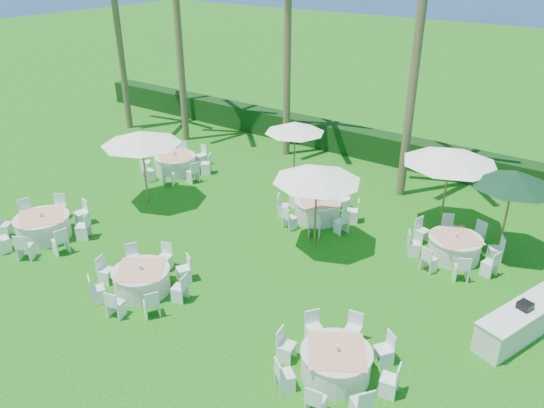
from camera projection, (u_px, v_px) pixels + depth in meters
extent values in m
plane|color=#15530E|center=(192.00, 283.00, 15.26)|extent=(120.00, 120.00, 0.00)
cube|color=black|center=(375.00, 146.00, 23.76)|extent=(34.00, 1.00, 1.20)
cylinder|color=silver|center=(43.00, 227.00, 17.45)|extent=(1.69, 1.69, 0.74)
cylinder|color=silver|center=(41.00, 217.00, 17.28)|extent=(1.77, 1.77, 0.03)
cube|color=#E49776|center=(41.00, 217.00, 17.27)|extent=(1.90, 1.90, 0.01)
cylinder|color=silver|center=(41.00, 214.00, 17.23)|extent=(0.12, 0.12, 0.16)
cube|color=white|center=(83.00, 226.00, 17.37)|extent=(0.57, 0.57, 0.88)
cube|color=white|center=(81.00, 213.00, 18.23)|extent=(0.49, 0.49, 0.88)
cube|color=white|center=(59.00, 207.00, 18.60)|extent=(0.57, 0.57, 0.88)
cube|color=white|center=(28.00, 212.00, 18.28)|extent=(0.49, 0.49, 0.88)
cube|color=white|center=(3.00, 225.00, 17.46)|extent=(0.57, 0.57, 0.88)
cube|color=white|center=(1.00, 239.00, 16.61)|extent=(0.49, 0.49, 0.88)
cube|color=white|center=(25.00, 246.00, 16.23)|extent=(0.57, 0.57, 0.88)
cube|color=white|center=(60.00, 240.00, 16.55)|extent=(0.49, 0.49, 0.88)
cylinder|color=silver|center=(142.00, 281.00, 14.77)|extent=(1.54, 1.54, 0.67)
cylinder|color=silver|center=(141.00, 270.00, 14.62)|extent=(1.60, 1.60, 0.03)
cube|color=#E49776|center=(140.00, 270.00, 14.61)|extent=(1.73, 1.73, 0.01)
cylinder|color=silver|center=(140.00, 267.00, 14.57)|extent=(0.11, 0.11, 0.14)
cube|color=white|center=(179.00, 288.00, 14.36)|extent=(0.45, 0.45, 0.80)
cube|color=white|center=(184.00, 269.00, 15.18)|extent=(0.51, 0.51, 0.80)
cube|color=white|center=(164.00, 257.00, 15.75)|extent=(0.45, 0.45, 0.80)
cube|color=white|center=(133.00, 258.00, 15.72)|extent=(0.51, 0.51, 0.80)
cube|color=white|center=(106.00, 270.00, 15.13)|extent=(0.45, 0.45, 0.80)
cube|color=white|center=(97.00, 289.00, 14.31)|extent=(0.51, 0.51, 0.80)
cube|color=white|center=(116.00, 303.00, 13.74)|extent=(0.45, 0.45, 0.80)
cube|color=white|center=(151.00, 303.00, 13.76)|extent=(0.51, 0.51, 0.80)
cylinder|color=silver|center=(336.00, 364.00, 11.85)|extent=(1.56, 1.56, 0.68)
cylinder|color=silver|center=(337.00, 352.00, 11.70)|extent=(1.62, 1.62, 0.03)
cube|color=#E49776|center=(337.00, 351.00, 11.69)|extent=(1.73, 1.73, 0.01)
cylinder|color=silver|center=(337.00, 348.00, 11.65)|extent=(0.11, 0.11, 0.14)
cube|color=white|center=(390.00, 379.00, 11.35)|extent=(0.44, 0.44, 0.81)
cube|color=white|center=(384.00, 349.00, 12.18)|extent=(0.53, 0.53, 0.81)
cube|color=white|center=(353.00, 329.00, 12.80)|extent=(0.44, 0.44, 0.81)
cube|color=white|center=(314.00, 328.00, 12.85)|extent=(0.53, 0.53, 0.81)
cube|color=white|center=(286.00, 345.00, 12.30)|extent=(0.44, 0.44, 0.81)
cube|color=white|center=(285.00, 375.00, 11.47)|extent=(0.53, 0.53, 0.81)
cube|color=white|center=(316.00, 399.00, 10.85)|extent=(0.44, 0.44, 0.81)
cube|color=white|center=(362.00, 402.00, 10.80)|extent=(0.53, 0.53, 0.81)
cylinder|color=silver|center=(176.00, 164.00, 22.40)|extent=(1.66, 1.66, 0.72)
cylinder|color=silver|center=(175.00, 156.00, 22.23)|extent=(1.73, 1.73, 0.03)
cube|color=#E49776|center=(175.00, 156.00, 22.22)|extent=(1.87, 1.87, 0.01)
cylinder|color=silver|center=(175.00, 154.00, 22.18)|extent=(0.12, 0.12, 0.15)
cube|color=white|center=(206.00, 164.00, 22.29)|extent=(0.56, 0.56, 0.87)
cube|color=white|center=(201.00, 155.00, 23.14)|extent=(0.48, 0.48, 0.87)
cube|color=white|center=(182.00, 152.00, 23.52)|extent=(0.56, 0.56, 0.87)
cube|color=white|center=(159.00, 155.00, 23.23)|extent=(0.48, 0.48, 0.87)
cube|color=white|center=(145.00, 162.00, 22.43)|extent=(0.56, 0.56, 0.87)
cube|color=white|center=(148.00, 171.00, 21.59)|extent=(0.48, 0.48, 0.87)
cube|color=white|center=(168.00, 175.00, 21.20)|extent=(0.56, 0.56, 0.87)
cube|color=white|center=(193.00, 172.00, 21.49)|extent=(0.48, 0.48, 0.87)
cylinder|color=silver|center=(318.00, 210.00, 18.64)|extent=(1.57, 1.57, 0.68)
cylinder|color=silver|center=(318.00, 201.00, 18.48)|extent=(1.64, 1.64, 0.03)
cube|color=#E49776|center=(318.00, 200.00, 18.47)|extent=(1.79, 1.79, 0.01)
cylinder|color=silver|center=(318.00, 198.00, 18.43)|extent=(0.11, 0.11, 0.15)
cube|color=white|center=(353.00, 211.00, 18.43)|extent=(0.51, 0.51, 0.82)
cube|color=white|center=(344.00, 199.00, 19.25)|extent=(0.49, 0.49, 0.82)
cube|color=white|center=(321.00, 194.00, 19.70)|extent=(0.51, 0.51, 0.82)
cube|color=white|center=(296.00, 196.00, 19.50)|extent=(0.49, 0.49, 0.82)
cube|color=white|center=(283.00, 206.00, 18.79)|extent=(0.51, 0.51, 0.82)
cube|color=white|center=(290.00, 218.00, 17.97)|extent=(0.49, 0.49, 0.82)
cube|color=white|center=(314.00, 225.00, 17.52)|extent=(0.51, 0.51, 0.82)
cube|color=white|center=(341.00, 222.00, 17.71)|extent=(0.49, 0.49, 0.82)
cylinder|color=silver|center=(454.00, 248.00, 16.34)|extent=(1.56, 1.56, 0.68)
cylinder|color=silver|center=(456.00, 238.00, 16.19)|extent=(1.62, 1.62, 0.03)
cube|color=#E49776|center=(456.00, 237.00, 16.18)|extent=(1.77, 1.77, 0.01)
cylinder|color=silver|center=(456.00, 235.00, 16.14)|extent=(0.11, 0.11, 0.14)
cube|color=white|center=(496.00, 249.00, 16.17)|extent=(0.51, 0.51, 0.81)
cube|color=white|center=(477.00, 234.00, 16.98)|extent=(0.47, 0.47, 0.81)
cube|color=white|center=(448.00, 227.00, 17.40)|extent=(0.51, 0.51, 0.81)
cube|color=white|center=(422.00, 231.00, 17.18)|extent=(0.47, 0.47, 0.81)
cube|color=white|center=(414.00, 243.00, 16.45)|extent=(0.51, 0.51, 0.81)
cube|color=white|center=(429.00, 259.00, 15.65)|extent=(0.47, 0.47, 0.81)
cube|color=white|center=(462.00, 268.00, 15.23)|extent=(0.51, 0.51, 0.81)
cube|color=white|center=(490.00, 263.00, 15.45)|extent=(0.47, 0.47, 0.81)
cylinder|color=brown|center=(145.00, 169.00, 19.39)|extent=(0.06, 0.06, 2.69)
cone|color=white|center=(141.00, 138.00, 18.85)|extent=(2.87, 2.87, 0.48)
sphere|color=brown|center=(141.00, 133.00, 18.77)|extent=(0.11, 0.11, 0.11)
cylinder|color=brown|center=(316.00, 209.00, 16.46)|extent=(0.06, 0.06, 2.70)
cone|color=white|center=(317.00, 173.00, 15.93)|extent=(2.74, 2.74, 0.49)
sphere|color=brown|center=(317.00, 168.00, 15.85)|extent=(0.11, 0.11, 0.11)
cylinder|color=brown|center=(294.00, 153.00, 21.33)|extent=(0.06, 0.06, 2.38)
cone|color=white|center=(295.00, 127.00, 20.85)|extent=(2.40, 2.40, 0.43)
sphere|color=brown|center=(295.00, 123.00, 20.78)|extent=(0.10, 0.10, 0.10)
cylinder|color=brown|center=(445.00, 192.00, 17.46)|extent=(0.07, 0.07, 2.84)
cone|color=white|center=(451.00, 156.00, 16.89)|extent=(3.05, 3.05, 0.51)
sphere|color=brown|center=(452.00, 150.00, 16.81)|extent=(0.11, 0.11, 0.11)
cylinder|color=brown|center=(506.00, 215.00, 16.07)|extent=(0.07, 0.07, 2.73)
cone|color=black|center=(514.00, 178.00, 15.52)|extent=(2.48, 2.48, 0.49)
sphere|color=brown|center=(516.00, 173.00, 15.45)|extent=(0.11, 0.11, 0.11)
cube|color=silver|center=(529.00, 318.00, 13.22)|extent=(1.86, 3.57, 0.80)
cube|color=white|center=(532.00, 304.00, 13.03)|extent=(1.92, 3.63, 0.04)
cube|color=black|center=(525.00, 306.00, 12.80)|extent=(0.40, 0.40, 0.18)
cylinder|color=brown|center=(179.00, 39.00, 24.20)|extent=(0.32, 0.32, 9.60)
cylinder|color=brown|center=(287.00, 66.00, 22.75)|extent=(0.32, 0.32, 8.04)
cylinder|color=brown|center=(415.00, 66.00, 18.43)|extent=(0.32, 0.32, 9.89)
cylinder|color=brown|center=(119.00, 41.00, 26.07)|extent=(0.32, 0.32, 8.85)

